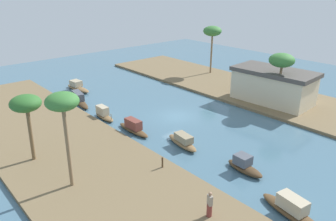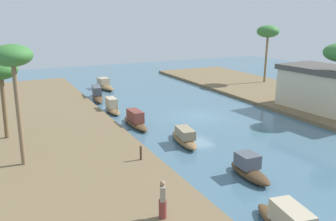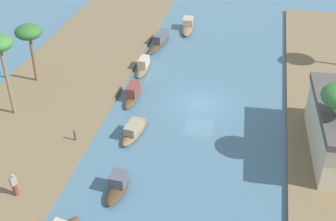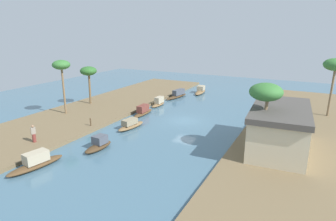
% 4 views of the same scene
% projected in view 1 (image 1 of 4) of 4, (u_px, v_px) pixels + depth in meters
% --- Properties ---
extents(river_water, '(73.38, 73.38, 0.00)m').
position_uv_depth(river_water, '(177.00, 116.00, 35.81)').
color(river_water, '#476B7F').
rests_on(river_water, ground).
extents(riverbank_left, '(47.87, 10.93, 0.32)m').
position_uv_depth(riverbank_left, '(67.00, 152.00, 27.95)').
color(riverbank_left, brown).
rests_on(riverbank_left, ground).
extents(riverbank_right, '(47.87, 10.93, 0.32)m').
position_uv_depth(riverbank_right, '(248.00, 91.00, 43.56)').
color(riverbank_right, brown).
rests_on(riverbank_right, ground).
extents(sampan_open_hull, '(4.39, 1.05, 1.32)m').
position_uv_depth(sampan_open_hull, '(133.00, 127.00, 31.88)').
color(sampan_open_hull, brown).
rests_on(sampan_open_hull, river_water).
extents(sampan_upstream_small, '(4.05, 1.63, 1.16)m').
position_uv_depth(sampan_upstream_small, '(183.00, 141.00, 29.23)').
color(sampan_upstream_small, brown).
rests_on(sampan_upstream_small, river_water).
extents(sampan_with_red_awning, '(4.83, 1.92, 1.36)m').
position_uv_depth(sampan_with_red_awning, '(292.00, 210.00, 20.40)').
color(sampan_with_red_awning, brown).
rests_on(sampan_with_red_awning, river_water).
extents(sampan_with_tall_canopy, '(3.29, 1.00, 1.32)m').
position_uv_depth(sampan_with_tall_canopy, '(104.00, 114.00, 35.09)').
color(sampan_with_tall_canopy, brown).
rests_on(sampan_with_tall_canopy, river_water).
extents(sampan_midstream, '(3.26, 1.27, 1.31)m').
position_uv_depth(sampan_midstream, '(244.00, 166.00, 25.29)').
color(sampan_midstream, '#47331E').
rests_on(sampan_midstream, river_water).
extents(sampan_near_left_bank, '(5.46, 1.87, 1.31)m').
position_uv_depth(sampan_near_left_bank, '(79.00, 99.00, 39.46)').
color(sampan_near_left_bank, '#47331E').
rests_on(sampan_near_left_bank, river_water).
extents(sampan_downstream_large, '(4.86, 1.62, 1.30)m').
position_uv_depth(sampan_downstream_large, '(77.00, 87.00, 44.19)').
color(sampan_downstream_large, brown).
rests_on(sampan_downstream_large, river_water).
extents(person_on_near_bank, '(0.47, 0.45, 1.72)m').
position_uv_depth(person_on_near_bank, '(210.00, 205.00, 19.85)').
color(person_on_near_bank, brown).
rests_on(person_on_near_bank, riverbank_left).
extents(mooring_post, '(0.14, 0.14, 0.87)m').
position_uv_depth(mooring_post, '(162.00, 162.00, 25.24)').
color(mooring_post, '#4C3823').
rests_on(mooring_post, riverbank_left).
extents(palm_tree_left_near, '(2.35, 2.35, 5.44)m').
position_uv_depth(palm_tree_left_near, '(26.00, 105.00, 24.89)').
color(palm_tree_left_near, brown).
rests_on(palm_tree_left_near, riverbank_left).
extents(palm_tree_left_far, '(2.18, 2.18, 6.87)m').
position_uv_depth(palm_tree_left_far, '(62.00, 104.00, 20.98)').
color(palm_tree_left_far, '#7F6647').
rests_on(palm_tree_left_far, riverbank_left).
extents(palm_tree_right_tall, '(2.78, 2.78, 6.17)m').
position_uv_depth(palm_tree_right_tall, '(282.00, 61.00, 35.70)').
color(palm_tree_right_tall, '#7F6647').
rests_on(palm_tree_right_tall, riverbank_right).
extents(palm_tree_right_short, '(2.78, 2.78, 7.18)m').
position_uv_depth(palm_tree_right_short, '(212.00, 32.00, 49.40)').
color(palm_tree_right_short, '#7F6647').
rests_on(palm_tree_right_short, riverbank_right).
extents(riverside_building, '(9.61, 5.39, 3.88)m').
position_uv_depth(riverside_building, '(273.00, 85.00, 38.65)').
color(riverside_building, beige).
rests_on(riverside_building, riverbank_right).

